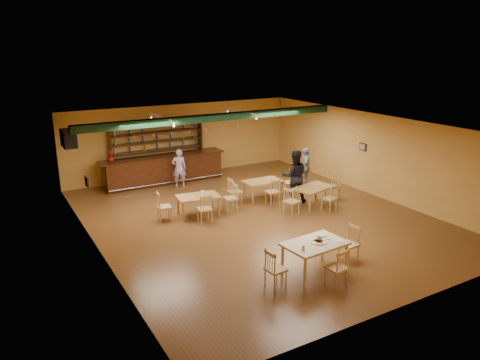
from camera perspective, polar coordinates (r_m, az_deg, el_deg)
floor at (r=14.85m, az=2.04°, el=-4.68°), size 12.00×12.00×0.00m
ceiling_beam at (r=16.48m, az=-3.04°, el=7.77°), size 10.00×0.30×0.25m
track_rail_left at (r=16.31m, az=-9.71°, el=7.71°), size 0.05×2.50×0.05m
track_rail_right at (r=17.65m, az=0.16°, el=8.60°), size 0.05×2.50×0.05m
ac_unit at (r=16.42m, az=-20.49°, el=4.88°), size 0.34×0.70×0.48m
picture_left at (r=13.47m, az=-18.53°, el=-0.17°), size 0.04×0.34×0.28m
picture_right at (r=17.75m, az=15.02°, el=4.01°), size 0.04×0.34×0.28m
bar_counter at (r=18.61m, az=-9.45°, el=1.32°), size 5.03×0.85×1.13m
back_bar_hutch at (r=19.05m, az=-10.20°, el=3.42°), size 3.89×0.40×2.28m
poinsettia at (r=17.84m, az=-15.78°, el=2.86°), size 0.31×0.31×0.44m
dining_table_a at (r=14.97m, az=-5.19°, el=-3.20°), size 1.45×0.98×0.68m
dining_table_b at (r=16.53m, az=2.83°, el=-1.21°), size 1.38×0.84×0.68m
dining_table_d at (r=15.93m, az=9.07°, el=-2.06°), size 1.56×1.16×0.70m
near_table at (r=11.40m, az=9.24°, el=-9.54°), size 1.57×1.08×0.80m
pizza_tray at (r=11.29m, az=9.76°, el=-7.55°), size 0.43×0.43×0.01m
parmesan_shaker at (r=10.82m, az=7.88°, el=-8.29°), size 0.08×0.08×0.11m
napkin_stack at (r=11.59m, az=10.12°, el=-6.86°), size 0.21×0.16×0.03m
pizza_server at (r=11.42m, az=10.22°, el=-7.23°), size 0.32×0.24×0.00m
side_plate at (r=11.44m, az=12.32°, el=-7.38°), size 0.24×0.24×0.01m
patron_bar at (r=17.93m, az=-7.58°, el=1.47°), size 0.64×0.51×1.52m
patron_right_a at (r=16.17m, az=6.78°, el=0.48°), size 1.13×1.05×1.87m
patron_right_b at (r=18.03m, az=8.15°, el=1.59°), size 0.84×0.96×1.56m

